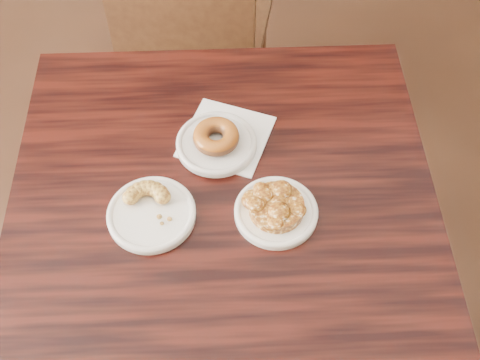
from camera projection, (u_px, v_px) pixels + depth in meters
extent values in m
plane|color=black|center=(295.00, 287.00, 1.84)|extent=(5.00, 5.00, 0.00)
cube|color=black|center=(227.00, 283.00, 1.43)|extent=(0.92, 0.92, 0.75)
cube|color=white|center=(226.00, 137.00, 1.21)|extent=(0.22, 0.22, 0.00)
cylinder|color=silver|center=(216.00, 144.00, 1.19)|extent=(0.16, 0.16, 0.01)
cylinder|color=white|center=(152.00, 214.00, 1.10)|extent=(0.16, 0.16, 0.01)
cylinder|color=white|center=(276.00, 212.00, 1.10)|extent=(0.15, 0.15, 0.01)
torus|color=brown|center=(216.00, 137.00, 1.17)|extent=(0.09, 0.09, 0.03)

